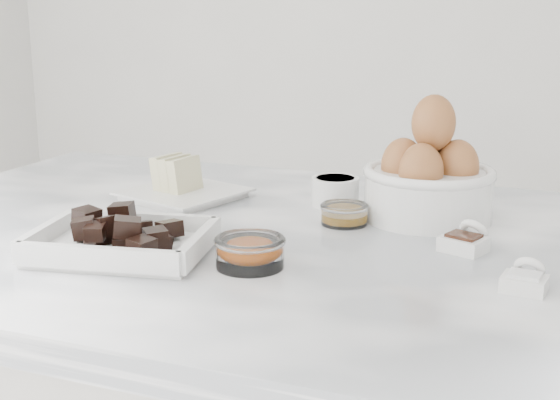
# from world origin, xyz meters

# --- Properties ---
(marble_slab) EXTENTS (1.20, 0.80, 0.04)m
(marble_slab) POSITION_xyz_m (0.00, 0.00, 0.92)
(marble_slab) COLOR white
(marble_slab) RESTS_ON cabinet
(chocolate_dish) EXTENTS (0.24, 0.20, 0.06)m
(chocolate_dish) POSITION_xyz_m (-0.12, -0.16, 0.96)
(chocolate_dish) COLOR white
(chocolate_dish) RESTS_ON marble_slab
(butter_plate) EXTENTS (0.21, 0.21, 0.07)m
(butter_plate) POSITION_xyz_m (-0.19, 0.13, 0.96)
(butter_plate) COLOR white
(butter_plate) RESTS_ON marble_slab
(sugar_ramekin) EXTENTS (0.07, 0.07, 0.04)m
(sugar_ramekin) POSITION_xyz_m (0.05, 0.18, 0.96)
(sugar_ramekin) COLOR white
(sugar_ramekin) RESTS_ON marble_slab
(egg_bowl) EXTENTS (0.19, 0.19, 0.18)m
(egg_bowl) POSITION_xyz_m (0.21, 0.15, 1.00)
(egg_bowl) COLOR white
(egg_bowl) RESTS_ON marble_slab
(honey_bowl) EXTENTS (0.07, 0.07, 0.03)m
(honey_bowl) POSITION_xyz_m (0.10, 0.08, 0.96)
(honey_bowl) COLOR white
(honey_bowl) RESTS_ON marble_slab
(zest_bowl) EXTENTS (0.09, 0.09, 0.04)m
(zest_bowl) POSITION_xyz_m (0.05, -0.14, 0.96)
(zest_bowl) COLOR white
(zest_bowl) RESTS_ON marble_slab
(vanilla_spoon) EXTENTS (0.07, 0.08, 0.04)m
(vanilla_spoon) POSITION_xyz_m (0.28, 0.02, 0.95)
(vanilla_spoon) COLOR white
(vanilla_spoon) RESTS_ON marble_slab
(salt_spoon) EXTENTS (0.05, 0.06, 0.04)m
(salt_spoon) POSITION_xyz_m (0.36, -0.10, 0.95)
(salt_spoon) COLOR white
(salt_spoon) RESTS_ON marble_slab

